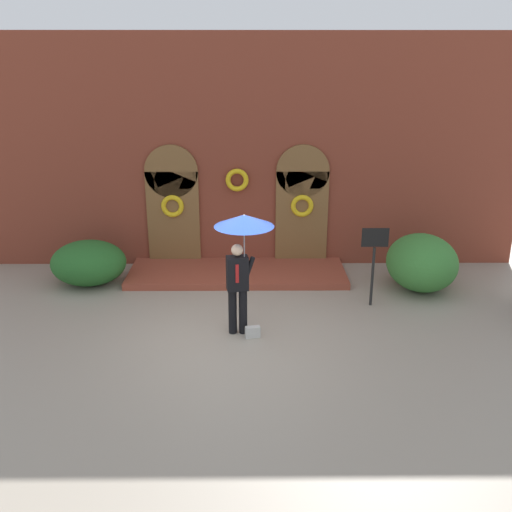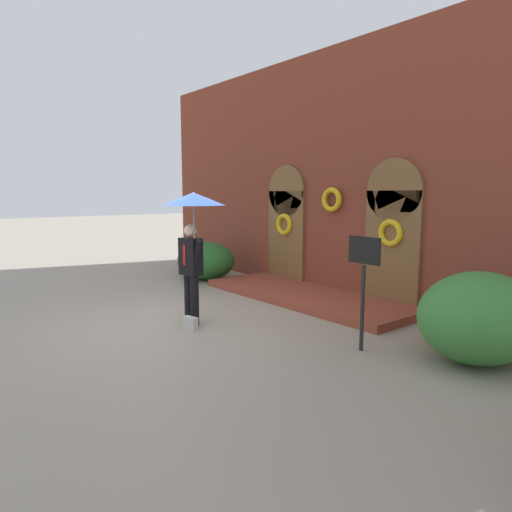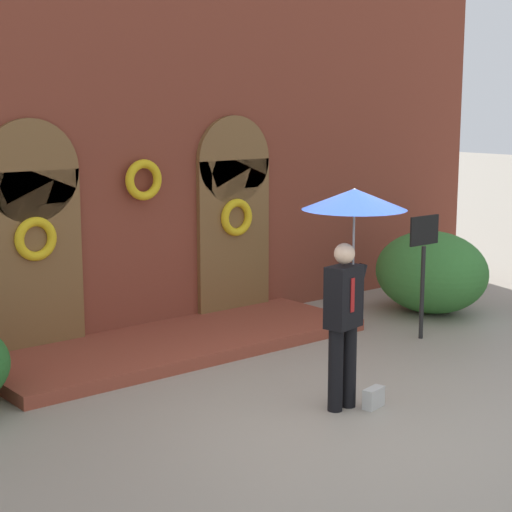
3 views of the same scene
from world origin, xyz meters
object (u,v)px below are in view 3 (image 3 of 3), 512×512
(sign_post, at_px, (423,256))
(shrub_right, at_px, (431,272))
(person_with_umbrella, at_px, (352,232))
(handbag, at_px, (374,398))

(sign_post, distance_m, shrub_right, 1.67)
(person_with_umbrella, xyz_separation_m, sign_post, (2.72, 1.27, -0.75))
(person_with_umbrella, height_order, sign_post, person_with_umbrella)
(person_with_umbrella, bearing_deg, shrub_right, 28.39)
(handbag, bearing_deg, shrub_right, 19.92)
(person_with_umbrella, distance_m, shrub_right, 4.75)
(sign_post, relative_size, shrub_right, 0.94)
(person_with_umbrella, xyz_separation_m, shrub_right, (4.02, 2.17, -1.28))
(handbag, relative_size, shrub_right, 0.15)
(person_with_umbrella, bearing_deg, handbag, -47.41)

